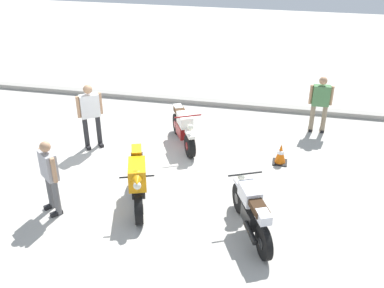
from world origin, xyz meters
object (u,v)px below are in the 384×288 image
person_in_white_shirt (90,112)px  person_in_gray_shirt (50,173)px  motorcycle_silver_cruiser (251,211)px  motorcycle_orange_sportbike (138,180)px  person_in_green_shirt (320,101)px  traffic_cone (281,154)px  motorcycle_cream_vintage (183,128)px

person_in_white_shirt → person_in_gray_shirt: bearing=-30.7°
motorcycle_silver_cruiser → person_in_white_shirt: person_in_white_shirt is taller
motorcycle_orange_sportbike → person_in_white_shirt: (-2.00, 2.24, 0.42)m
motorcycle_orange_sportbike → person_in_white_shirt: size_ratio=1.09×
motorcycle_orange_sportbike → person_in_green_shirt: bearing=119.8°
person_in_green_shirt → traffic_cone: size_ratio=3.13×
person_in_white_shirt → person_in_green_shirt: bearing=72.4°
motorcycle_silver_cruiser → traffic_cone: (0.47, 2.89, -0.26)m
motorcycle_cream_vintage → person_in_gray_shirt: (-1.99, -3.49, 0.45)m
motorcycle_cream_vintage → motorcycle_orange_sportbike: bearing=-33.8°
motorcycle_silver_cruiser → person_in_green_shirt: bearing=-40.8°
motorcycle_silver_cruiser → traffic_cone: bearing=-33.9°
motorcycle_silver_cruiser → person_in_gray_shirt: (-4.12, -0.13, 0.42)m
motorcycle_orange_sportbike → person_in_green_shirt: (3.89, 4.38, 0.35)m
person_in_green_shirt → traffic_cone: bearing=152.7°
motorcycle_cream_vintage → person_in_green_shirt: bearing=86.1°
traffic_cone → motorcycle_orange_sportbike: bearing=-140.9°
motorcycle_orange_sportbike → person_in_gray_shirt: (-1.66, -0.63, 0.35)m
person_in_white_shirt → traffic_cone: person_in_white_shirt is taller
motorcycle_silver_cruiser → person_in_green_shirt: size_ratio=1.18×
motorcycle_silver_cruiser → person_in_white_shirt: bearing=33.9°
traffic_cone → motorcycle_cream_vintage: bearing=169.7°
traffic_cone → person_in_green_shirt: bearing=64.6°
person_in_white_shirt → traffic_cone: 5.00m
motorcycle_orange_sportbike → motorcycle_silver_cruiser: bearing=59.9°
person_in_white_shirt → motorcycle_orange_sportbike: bearing=4.2°
traffic_cone → person_in_gray_shirt: bearing=-146.7°
motorcycle_silver_cruiser → person_in_gray_shirt: bearing=67.2°
motorcycle_cream_vintage → person_in_white_shirt: 2.48m
person_in_green_shirt → person_in_gray_shirt: bearing=130.2°
motorcycle_orange_sportbike → person_in_green_shirt: size_ratio=1.15×
person_in_white_shirt → person_in_gray_shirt: (0.35, -2.87, -0.07)m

